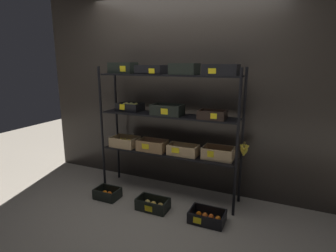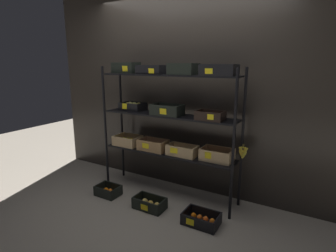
# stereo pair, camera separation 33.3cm
# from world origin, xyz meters

# --- Properties ---
(ground_plane) EXTENTS (10.00, 10.00, 0.00)m
(ground_plane) POSITION_xyz_m (0.00, 0.00, 0.00)
(ground_plane) COLOR gray
(storefront_wall) EXTENTS (4.16, 0.12, 2.91)m
(storefront_wall) POSITION_xyz_m (0.00, 0.37, 1.45)
(storefront_wall) COLOR #2D2823
(storefront_wall) RESTS_ON ground_plane
(display_rack) EXTENTS (1.88, 0.37, 1.68)m
(display_rack) POSITION_xyz_m (-0.00, -0.00, 1.05)
(display_rack) COLOR black
(display_rack) RESTS_ON ground_plane
(crate_ground_tangerine) EXTENTS (0.30, 0.22, 0.13)m
(crate_ground_tangerine) POSITION_xyz_m (-0.65, -0.42, 0.05)
(crate_ground_tangerine) COLOR black
(crate_ground_tangerine) RESTS_ON ground_plane
(crate_ground_apple_gold) EXTENTS (0.37, 0.22, 0.13)m
(crate_ground_apple_gold) POSITION_xyz_m (-0.00, -0.43, 0.05)
(crate_ground_apple_gold) COLOR black
(crate_ground_apple_gold) RESTS_ON ground_plane
(crate_ground_center_tangerine) EXTENTS (0.38, 0.26, 0.13)m
(crate_ground_center_tangerine) POSITION_xyz_m (0.65, -0.42, 0.05)
(crate_ground_center_tangerine) COLOR black
(crate_ground_center_tangerine) RESTS_ON ground_plane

